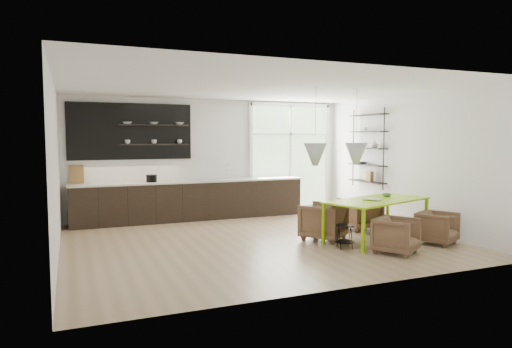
% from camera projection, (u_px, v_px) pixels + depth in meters
% --- Properties ---
extents(room, '(7.02, 6.01, 2.91)m').
position_uv_depth(room, '(263.00, 161.00, 9.82)').
color(room, tan).
rests_on(room, ground).
extents(kitchen_run, '(5.54, 0.69, 2.75)m').
position_uv_depth(kitchen_run, '(188.00, 195.00, 10.88)').
color(kitchen_run, black).
rests_on(kitchen_run, ground).
extents(right_shelving, '(0.26, 1.22, 1.90)m').
position_uv_depth(right_shelving, '(368.00, 150.00, 10.93)').
color(right_shelving, black).
rests_on(right_shelving, ground).
extents(dining_table, '(2.36, 1.61, 0.79)m').
position_uv_depth(dining_table, '(377.00, 202.00, 8.65)').
color(dining_table, '#92CD09').
rests_on(dining_table, ground).
extents(armchair_back_left, '(1.07, 1.08, 0.71)m').
position_uv_depth(armchair_back_left, '(323.00, 221.00, 8.77)').
color(armchair_back_left, brown).
rests_on(armchair_back_left, ground).
extents(armchair_back_right, '(0.75, 0.77, 0.67)m').
position_uv_depth(armchair_back_right, '(360.00, 213.00, 9.78)').
color(armchair_back_right, brown).
rests_on(armchair_back_right, ground).
extents(armchair_front_left, '(0.91, 0.91, 0.61)m').
position_uv_depth(armchair_front_left, '(396.00, 235.00, 7.72)').
color(armchair_front_left, brown).
rests_on(armchair_front_left, ground).
extents(armchair_front_right, '(0.86, 0.87, 0.59)m').
position_uv_depth(armchair_front_right, '(437.00, 228.00, 8.43)').
color(armchair_front_right, brown).
rests_on(armchair_front_right, ground).
extents(wire_stool, '(0.33, 0.33, 0.42)m').
position_uv_depth(wire_stool, '(345.00, 233.00, 8.07)').
color(wire_stool, black).
rests_on(wire_stool, ground).
extents(table_book, '(0.37, 0.39, 0.03)m').
position_uv_depth(table_book, '(371.00, 200.00, 8.46)').
color(table_book, white).
rests_on(table_book, dining_table).
extents(table_bowl, '(0.18, 0.18, 0.06)m').
position_uv_depth(table_bowl, '(387.00, 195.00, 9.06)').
color(table_bowl, '#4F7C55').
rests_on(table_bowl, dining_table).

